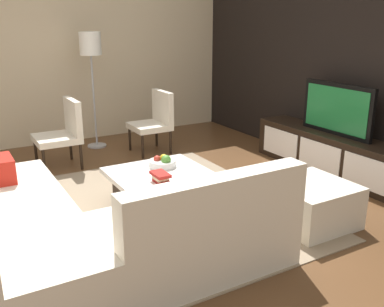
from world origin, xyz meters
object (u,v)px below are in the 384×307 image
media_console (332,154)px  accent_chair_far (155,118)px  floor_lamp (91,52)px  television (337,109)px  fruit_bowl (163,162)px  ottoman (311,204)px  sectional_couch (81,229)px  coffee_table (162,190)px  accent_chair_near (64,130)px  book_stack (161,177)px

media_console → accent_chair_far: accent_chair_far is taller
floor_lamp → television: bearing=39.4°
fruit_bowl → ottoman: bearing=39.2°
media_console → sectional_couch: size_ratio=0.97×
television → accent_chair_far: size_ratio=1.18×
coffee_table → accent_chair_near: (-1.84, -0.48, 0.29)m
coffee_table → floor_lamp: floor_lamp is taller
ottoman → fruit_bowl: size_ratio=2.50×
media_console → sectional_couch: bearing=-81.4°
media_console → fruit_bowl: 2.22m
accent_chair_near → fruit_bowl: 1.77m
book_stack → accent_chair_near: bearing=-170.1°
book_stack → floor_lamp: bearing=174.3°
fruit_bowl → floor_lamp: bearing=178.8°
fruit_bowl → accent_chair_far: 1.82m
accent_chair_near → floor_lamp: 1.29m
television → ottoman: (0.89, -1.25, -0.61)m
coffee_table → floor_lamp: (-2.51, 0.15, 1.20)m
sectional_couch → floor_lamp: floor_lamp is taller
floor_lamp → fruit_bowl: floor_lamp is taller
media_console → book_stack: bearing=-87.1°
floor_lamp → ottoman: bearing=14.4°
accent_chair_near → accent_chair_far: size_ratio=1.00×
coffee_table → accent_chair_near: accent_chair_near is taller
television → sectional_couch: bearing=-81.4°
television → sectional_couch: 3.37m
fruit_bowl → book_stack: size_ratio=1.30×
sectional_couch → book_stack: bearing=113.4°
ottoman → accent_chair_far: bearing=-175.4°
sectional_couch → coffee_table: sectional_couch is taller
television → fruit_bowl: bearing=-97.1°
media_console → television: 0.56m
television → ottoman: 1.65m
television → coffee_table: (-0.10, -2.30, -0.61)m
floor_lamp → fruit_bowl: (2.34, -0.05, -0.97)m
media_console → accent_chair_near: size_ratio=2.62×
accent_chair_near → book_stack: (2.06, 0.36, -0.05)m
television → coffee_table: television is taller
sectional_couch → ottoman: sectional_couch is taller
coffee_table → fruit_bowl: size_ratio=3.43×
television → floor_lamp: 3.43m
television → accent_chair_far: (-1.95, -1.48, -0.32)m
media_console → accent_chair_near: (-1.94, -2.78, 0.24)m
fruit_bowl → accent_chair_near: bearing=-160.8°
media_console → book_stack: (0.12, -2.42, 0.18)m
accent_chair_far → television: bearing=48.5°
media_console → ottoman: (0.89, -1.25, -0.05)m
sectional_couch → book_stack: 0.96m
television → book_stack: 2.45m
accent_chair_near → accent_chair_far: (-0.01, 1.30, 0.00)m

